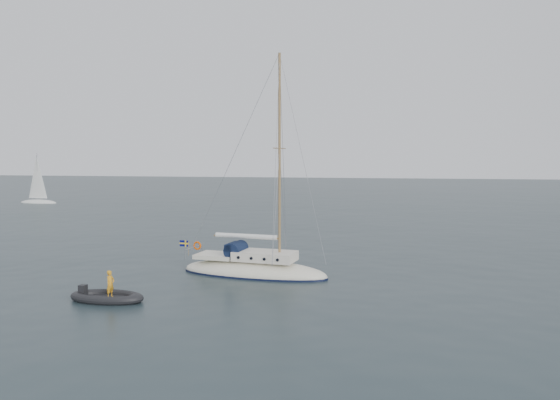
# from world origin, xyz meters

# --- Properties ---
(ground) EXTENTS (300.00, 300.00, 0.00)m
(ground) POSITION_xyz_m (0.00, 0.00, 0.00)
(ground) COLOR black
(ground) RESTS_ON ground
(sailboat) EXTENTS (9.54, 2.86, 13.58)m
(sailboat) POSITION_xyz_m (-3.68, 1.58, 1.03)
(sailboat) COLOR white
(sailboat) RESTS_ON ground
(dinghy) EXTENTS (2.80, 1.27, 0.40)m
(dinghy) POSITION_xyz_m (-4.33, 2.34, 0.18)
(dinghy) COLOR #49494D
(dinghy) RESTS_ON ground
(rib) EXTENTS (3.83, 1.74, 1.55)m
(rib) POSITION_xyz_m (-9.36, -5.58, 0.24)
(rib) COLOR black
(rib) RESTS_ON ground
(distant_yacht_a) EXTENTS (6.07, 3.24, 8.05)m
(distant_yacht_a) POSITION_xyz_m (-47.90, 43.85, 3.44)
(distant_yacht_a) COLOR silver
(distant_yacht_a) RESTS_ON ground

